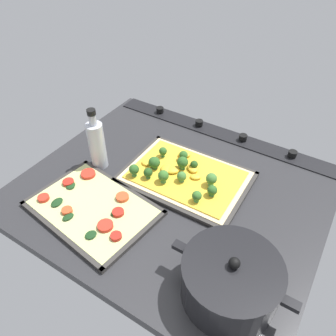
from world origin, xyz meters
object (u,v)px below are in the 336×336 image
(baking_tray_front, at_px, (186,178))
(baking_tray_back, at_px, (93,209))
(broccoli_pizza, at_px, (183,174))
(veggie_pizza_back, at_px, (92,207))
(cooking_pot, at_px, (230,280))
(oil_bottle, at_px, (97,144))

(baking_tray_front, relative_size, baking_tray_back, 1.02)
(broccoli_pizza, bearing_deg, baking_tray_back, 58.55)
(veggie_pizza_back, distance_m, cooking_pot, 0.42)
(baking_tray_front, bearing_deg, baking_tray_back, 57.66)
(oil_bottle, bearing_deg, broccoli_pizza, -162.13)
(baking_tray_front, distance_m, veggie_pizza_back, 0.29)
(baking_tray_front, bearing_deg, broccoli_pizza, 29.12)
(veggie_pizza_back, relative_size, oil_bottle, 1.67)
(baking_tray_back, height_order, veggie_pizza_back, veggie_pizza_back)
(cooking_pot, distance_m, oil_bottle, 0.56)
(baking_tray_front, distance_m, baking_tray_back, 0.29)
(cooking_pot, bearing_deg, broccoli_pizza, -44.93)
(veggie_pizza_back, bearing_deg, broccoli_pizza, -121.96)
(baking_tray_front, xyz_separation_m, veggie_pizza_back, (0.16, 0.25, 0.01))
(baking_tray_back, bearing_deg, cooking_pot, 176.19)
(broccoli_pizza, height_order, cooking_pot, cooking_pot)
(baking_tray_front, height_order, oil_bottle, oil_bottle)
(baking_tray_front, height_order, veggie_pizza_back, veggie_pizza_back)
(broccoli_pizza, xyz_separation_m, veggie_pizza_back, (0.15, 0.24, -0.01))
(baking_tray_back, relative_size, oil_bottle, 1.80)
(broccoli_pizza, distance_m, cooking_pot, 0.38)
(oil_bottle, bearing_deg, veggie_pizza_back, 124.38)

